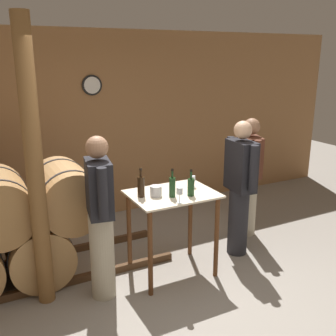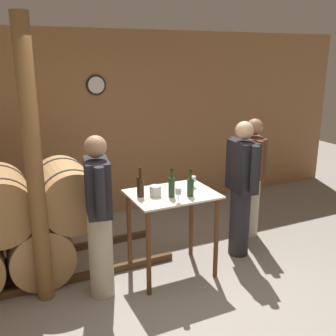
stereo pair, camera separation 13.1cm
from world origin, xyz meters
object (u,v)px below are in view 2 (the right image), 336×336
object	(u,v)px
wine_glass_near_center	(193,179)
person_visitor_bearded	(252,176)
wine_bottle_center	(190,187)
person_host	(241,187)
wine_glass_near_left	(178,192)
wine_bottle_far_left	(140,186)
wooden_post	(34,168)
ice_bucket	(155,191)
wine_bottle_left	(172,186)
person_visitor_with_scarf	(99,215)

from	to	relation	value
wine_glass_near_center	person_visitor_bearded	distance (m)	1.14
wine_bottle_center	person_host	bearing A→B (deg)	14.66
person_visitor_bearded	wine_glass_near_left	bearing A→B (deg)	-153.57
wine_bottle_far_left	wooden_post	bearing A→B (deg)	175.79
wooden_post	person_host	xyz separation A→B (m)	(2.27, -0.07, -0.49)
wine_glass_near_left	person_host	bearing A→B (deg)	18.52
ice_bucket	wine_glass_near_left	bearing A→B (deg)	-66.60
wine_glass_near_left	person_visitor_bearded	bearing A→B (deg)	26.43
wooden_post	wine_glass_near_left	bearing A→B (deg)	-17.57
wine_bottle_center	person_host	distance (m)	0.84
wine_bottle_left	person_host	bearing A→B (deg)	8.94
person_host	ice_bucket	bearing A→B (deg)	-177.39
wooden_post	person_host	size ratio (longest dim) A/B	1.65
wine_bottle_center	person_visitor_with_scarf	size ratio (longest dim) A/B	0.17
ice_bucket	person_host	bearing A→B (deg)	2.61
person_visitor_with_scarf	person_visitor_bearded	distance (m)	2.23
wine_bottle_far_left	person_visitor_bearded	world-z (taller)	person_visitor_bearded
wine_bottle_center	wine_glass_near_left	distance (m)	0.24
wine_bottle_left	wooden_post	bearing A→B (deg)	170.13
person_visitor_with_scarf	person_host	bearing A→B (deg)	3.87
wine_glass_near_left	wine_glass_near_center	xyz separation A→B (m)	(0.37, 0.36, -0.03)
wine_bottle_left	person_visitor_bearded	bearing A→B (deg)	20.57
wine_glass_near_center	person_host	distance (m)	0.65
person_visitor_bearded	wine_bottle_far_left	bearing A→B (deg)	-167.34
wine_bottle_center	person_visitor_with_scarf	distance (m)	0.97
wine_bottle_far_left	person_host	bearing A→B (deg)	0.21
wine_bottle_left	wine_glass_near_left	size ratio (longest dim) A/B	1.90
wine_bottle_left	wine_bottle_far_left	bearing A→B (deg)	152.01
wine_bottle_center	person_host	world-z (taller)	person_host
wine_bottle_center	ice_bucket	world-z (taller)	wine_bottle_center
wine_bottle_far_left	wine_glass_near_center	distance (m)	0.64
wooden_post	wine_bottle_center	distance (m)	1.53
wine_bottle_center	ice_bucket	distance (m)	0.36
wine_glass_near_left	person_host	distance (m)	1.07
ice_bucket	wooden_post	bearing A→B (deg)	174.03
wine_bottle_far_left	person_visitor_with_scarf	xyz separation A→B (m)	(-0.48, -0.11, -0.19)
person_visitor_with_scarf	person_visitor_bearded	world-z (taller)	person_visitor_with_scarf
wine_bottle_far_left	wine_bottle_left	world-z (taller)	wine_bottle_far_left
wine_bottle_far_left	wine_bottle_left	size ratio (longest dim) A/B	1.03
wine_bottle_far_left	wine_bottle_center	bearing A→B (deg)	-23.31
person_visitor_with_scarf	wine_glass_near_left	bearing A→B (deg)	-16.23
person_host	person_visitor_with_scarf	size ratio (longest dim) A/B	0.99
wine_glass_near_center	ice_bucket	xyz separation A→B (m)	(-0.49, -0.08, -0.03)
wine_bottle_center	person_visitor_bearded	xyz separation A→B (m)	(1.23, 0.59, -0.21)
person_visitor_with_scarf	person_visitor_bearded	size ratio (longest dim) A/B	1.04
wine_glass_near_center	person_host	size ratio (longest dim) A/B	0.08
wooden_post	wine_bottle_far_left	bearing A→B (deg)	-4.21
wine_bottle_far_left	person_visitor_with_scarf	world-z (taller)	person_visitor_with_scarf
person_visitor_with_scarf	wine_glass_near_center	bearing A→B (deg)	7.61
wine_glass_near_center	wooden_post	bearing A→B (deg)	178.65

